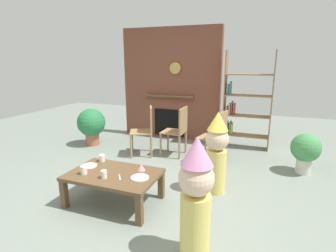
{
  "coord_description": "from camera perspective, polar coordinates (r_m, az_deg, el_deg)",
  "views": [
    {
      "loc": [
        1.39,
        -2.9,
        1.7
      ],
      "look_at": [
        0.15,
        0.4,
        0.83
      ],
      "focal_mm": 28.12,
      "sensor_mm": 36.0,
      "label": 1
    }
  ],
  "objects": [
    {
      "name": "dining_chair_left",
      "position": [
        4.82,
        -4.77,
        -0.42
      ],
      "size": [
        0.53,
        0.53,
        0.9
      ],
      "rotation": [
        0.0,
        0.0,
        3.58
      ],
      "color": "#9E7A51",
      "rests_on": "ground_plane"
    },
    {
      "name": "table_fork",
      "position": [
        3.15,
        -10.45,
        -10.87
      ],
      "size": [
        0.1,
        0.13,
        0.01
      ],
      "primitive_type": "cube",
      "rotation": [
        0.0,
        0.0,
        2.17
      ],
      "color": "silver",
      "rests_on": "coffee_table"
    },
    {
      "name": "paper_plate_front",
      "position": [
        3.56,
        -16.75,
        -8.27
      ],
      "size": [
        0.2,
        0.2,
        0.01
      ],
      "primitive_type": "cylinder",
      "color": "white",
      "rests_on": "coffee_table"
    },
    {
      "name": "potted_plant_short",
      "position": [
        5.61,
        -16.27,
        0.42
      ],
      "size": [
        0.57,
        0.57,
        0.76
      ],
      "color": "#9E5B42",
      "rests_on": "ground_plane"
    },
    {
      "name": "dining_chair_middle",
      "position": [
        4.76,
        2.23,
        -0.55
      ],
      "size": [
        0.41,
        0.41,
        0.9
      ],
      "rotation": [
        0.0,
        0.0,
        3.12
      ],
      "color": "#9E7A51",
      "rests_on": "ground_plane"
    },
    {
      "name": "brick_fireplace_feature",
      "position": [
        5.87,
        0.62,
        8.97
      ],
      "size": [
        2.2,
        0.28,
        2.4
      ],
      "color": "brown",
      "rests_on": "ground_plane"
    },
    {
      "name": "ground_plane",
      "position": [
        3.64,
        -4.57,
        -13.99
      ],
      "size": [
        12.0,
        12.0,
        0.0
      ],
      "primitive_type": "plane",
      "color": "gray"
    },
    {
      "name": "paper_cup_near_left",
      "position": [
        3.33,
        -17.83,
        -9.08
      ],
      "size": [
        0.08,
        0.08,
        0.1
      ],
      "primitive_type": "cylinder",
      "color": "silver",
      "rests_on": "coffee_table"
    },
    {
      "name": "coffee_table",
      "position": [
        3.31,
        -11.69,
        -10.83
      ],
      "size": [
        1.08,
        0.71,
        0.39
      ],
      "color": "brown",
      "rests_on": "ground_plane"
    },
    {
      "name": "paper_cup_center",
      "position": [
        3.66,
        -14.15,
        -6.74
      ],
      "size": [
        0.07,
        0.07,
        0.09
      ],
      "primitive_type": "cylinder",
      "color": "silver",
      "rests_on": "coffee_table"
    },
    {
      "name": "paper_plate_rear",
      "position": [
        3.11,
        -6.13,
        -11.06
      ],
      "size": [
        0.21,
        0.21,
        0.01
      ],
      "primitive_type": "cylinder",
      "color": "white",
      "rests_on": "coffee_table"
    },
    {
      "name": "dining_chair_right",
      "position": [
        4.45,
        10.39,
        -1.81
      ],
      "size": [
        0.48,
        0.48,
        0.9
      ],
      "rotation": [
        0.0,
        0.0,
        2.9
      ],
      "color": "#9E7A51",
      "rests_on": "ground_plane"
    },
    {
      "name": "paper_cup_near_right",
      "position": [
        3.16,
        -13.74,
        -10.14
      ],
      "size": [
        0.07,
        0.07,
        0.09
      ],
      "primitive_type": "cylinder",
      "color": "silver",
      "rests_on": "coffee_table"
    },
    {
      "name": "birthday_cake_slice",
      "position": [
        3.29,
        -5.84,
        -8.88
      ],
      "size": [
        0.1,
        0.1,
        0.08
      ],
      "primitive_type": "cone",
      "color": "pink",
      "rests_on": "coffee_table"
    },
    {
      "name": "bookshelf",
      "position": [
        5.38,
        16.01,
        4.34
      ],
      "size": [
        0.9,
        0.28,
        1.9
      ],
      "color": "olive",
      "rests_on": "ground_plane"
    },
    {
      "name": "potted_plant_tall",
      "position": [
        4.55,
        27.65,
        -4.6
      ],
      "size": [
        0.44,
        0.44,
        0.63
      ],
      "color": "beige",
      "rests_on": "ground_plane"
    },
    {
      "name": "child_with_cone_hat",
      "position": [
        2.32,
        6.06,
        -14.82
      ],
      "size": [
        0.31,
        0.31,
        1.11
      ],
      "rotation": [
        0.0,
        0.0,
        2.71
      ],
      "color": "#E0CC66",
      "rests_on": "ground_plane"
    },
    {
      "name": "child_in_pink",
      "position": [
        3.47,
        10.49,
        -5.29
      ],
      "size": [
        0.3,
        0.3,
        1.09
      ],
      "rotation": [
        0.0,
        0.0,
        -2.57
      ],
      "color": "#E0CC66",
      "rests_on": "ground_plane"
    }
  ]
}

